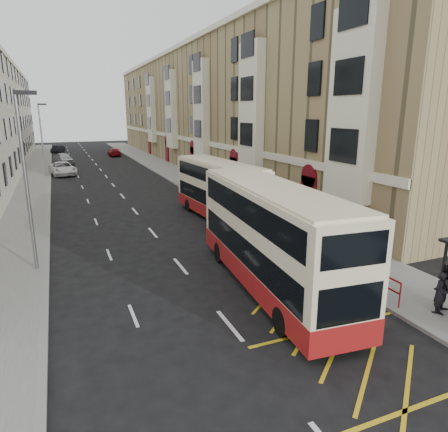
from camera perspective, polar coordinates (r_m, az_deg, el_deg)
name	(u,v)px	position (r m, az deg, el deg)	size (l,w,h in m)	color
ground	(290,399)	(11.60, 9.46, -24.33)	(200.00, 200.00, 0.00)	black
pavement_right	(200,185)	(40.36, -3.45, 4.39)	(4.00, 120.00, 0.15)	slate
pavement_left	(30,198)	(38.29, -25.93, 2.37)	(3.00, 120.00, 0.15)	slate
kerb_right	(181,187)	(39.76, -6.18, 4.18)	(0.25, 120.00, 0.15)	gray
kerb_left	(49,196)	(38.22, -23.70, 2.59)	(0.25, 120.00, 0.15)	gray
road_markings	(101,171)	(53.26, -17.11, 6.20)	(10.00, 110.00, 0.01)	silver
terrace_right	(210,110)	(56.52, -2.08, 14.93)	(10.75, 79.00, 15.25)	#958456
guard_railing	(343,261)	(18.55, 16.68, -6.17)	(0.06, 6.56, 1.01)	#A91A1D
street_lamp_near	(26,173)	(19.74, -26.41, 5.50)	(0.93, 0.18, 8.00)	slate
street_lamp_far	(42,136)	(49.61, -24.56, 10.35)	(0.93, 0.18, 8.00)	slate
double_decker_front	(271,237)	(16.56, 6.73, -3.05)	(3.48, 11.25, 4.42)	#F6E6BB
double_decker_rear	(219,191)	(27.31, -0.67, 3.66)	(2.94, 10.20, 4.02)	#F6E6BB
pedestrian_near	(439,292)	(16.63, 28.35, -9.59)	(0.57, 0.37, 1.56)	black
pedestrian_mid	(448,289)	(16.76, 29.34, -9.07)	(0.88, 0.68, 1.81)	black
pedestrian_far	(369,257)	(19.18, 20.00, -5.55)	(0.91, 0.38, 1.55)	black
white_van	(63,168)	(51.11, -22.05, 6.31)	(2.55, 5.52, 1.53)	white
car_silver	(64,159)	(61.55, -21.92, 7.61)	(1.89, 4.70, 1.60)	#AAABB2
car_dark	(58,149)	(80.02, -22.64, 8.82)	(1.35, 3.88, 1.28)	black
car_red	(114,152)	(70.63, -15.41, 8.79)	(1.81, 4.46, 1.29)	maroon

